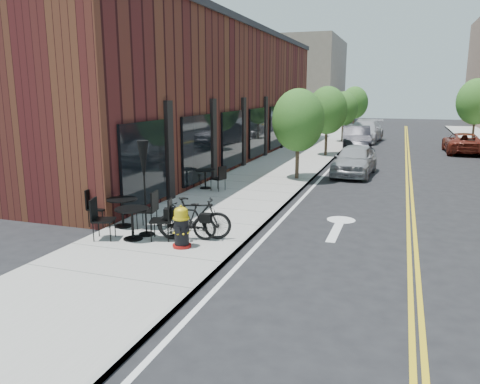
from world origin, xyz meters
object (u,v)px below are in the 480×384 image
at_px(fire_hydrant, 181,227).
at_px(bicycle_left, 186,221).
at_px(parked_car_a, 355,160).
at_px(bicycle_right, 195,218).
at_px(parked_car_far, 463,143).
at_px(parked_car_c, 364,131).
at_px(parked_car_b, 356,139).
at_px(patio_umbrella, 144,168).
at_px(bistro_set_a, 122,208).
at_px(bistro_set_c, 205,176).
at_px(bistro_set_b, 132,219).

relative_size(fire_hydrant, bicycle_left, 0.66).
bearing_deg(parked_car_a, bicycle_right, -99.64).
distance_m(bicycle_left, parked_car_far, 23.39).
height_order(bicycle_right, parked_car_c, parked_car_c).
distance_m(bicycle_right, parked_car_far, 23.28).
relative_size(fire_hydrant, parked_car_b, 0.21).
xyz_separation_m(patio_umbrella, parked_car_c, (3.48, 26.58, -1.07)).
xyz_separation_m(fire_hydrant, parked_car_b, (2.09, 21.40, 0.19)).
bearing_deg(bicycle_left, bistro_set_a, -106.86).
relative_size(bicycle_right, bistro_set_c, 1.02).
bearing_deg(parked_car_b, bicycle_right, -102.98).
distance_m(patio_umbrella, parked_car_c, 26.83).
height_order(fire_hydrant, bicycle_left, fire_hydrant).
bearing_deg(bistro_set_c, parked_car_a, 66.60).
height_order(fire_hydrant, parked_car_b, parked_car_b).
height_order(bicycle_left, parked_car_far, parked_car_far).
bearing_deg(bistro_set_c, parked_car_c, 97.16).
bearing_deg(bistro_set_a, parked_car_far, 54.60).
xyz_separation_m(bicycle_left, bistro_set_b, (-1.27, -0.47, 0.06)).
relative_size(bicycle_left, parked_car_far, 0.34).
bearing_deg(parked_car_far, parked_car_a, 59.64).
distance_m(bicycle_right, parked_car_c, 26.60).
bearing_deg(patio_umbrella, bistro_set_a, 155.02).
relative_size(bicycle_left, parked_car_b, 0.32).
xyz_separation_m(bicycle_right, parked_car_b, (2.02, 20.76, 0.13)).
bearing_deg(parked_car_a, fire_hydrant, -99.25).
bearing_deg(fire_hydrant, parked_car_b, 89.12).
height_order(bistro_set_b, parked_car_a, parked_car_a).
distance_m(bistro_set_b, bistro_set_c, 6.53).
bearing_deg(patio_umbrella, parked_car_c, 82.54).
xyz_separation_m(bistro_set_a, parked_car_b, (4.40, 20.36, 0.16)).
bearing_deg(parked_car_c, bistro_set_b, -92.27).
height_order(fire_hydrant, bicycle_right, bicycle_right).
relative_size(bicycle_right, bistro_set_b, 0.92).
relative_size(bistro_set_b, parked_car_far, 0.43).
relative_size(fire_hydrant, bistro_set_c, 0.58).
xyz_separation_m(bistro_set_a, bistro_set_b, (0.87, -0.91, 0.01)).
bearing_deg(fire_hydrant, bistro_set_b, 179.20).
bearing_deg(bistro_set_a, fire_hydrant, -32.76).
xyz_separation_m(fire_hydrant, bistro_set_a, (-2.31, 1.04, 0.03)).
distance_m(patio_umbrella, parked_car_far, 23.91).
height_order(bistro_set_a, bistro_set_b, bistro_set_b).
bearing_deg(parked_car_far, bicycle_right, 67.35).
xyz_separation_m(bicycle_left, parked_car_b, (2.25, 20.79, 0.21)).
bearing_deg(parked_car_a, bistro_set_b, -105.67).
bearing_deg(parked_car_c, parked_car_a, -81.92).
bearing_deg(patio_umbrella, bicycle_right, 2.80).
bearing_deg(bistro_set_b, parked_car_b, 62.95).
xyz_separation_m(bicycle_left, bistro_set_c, (-2.04, 6.01, 0.00)).
bearing_deg(parked_car_far, parked_car_b, 6.87).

